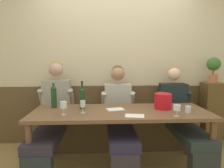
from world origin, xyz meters
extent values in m
cube|color=beige|center=(0.00, 1.09, 1.40)|extent=(6.80, 0.08, 2.80)
cube|color=brown|center=(0.00, 1.04, 0.46)|extent=(6.80, 0.03, 0.93)
cube|color=brown|center=(0.00, 0.81, 0.22)|extent=(2.44, 0.42, 0.44)
cube|color=brown|center=(0.00, 0.81, 0.47)|extent=(2.39, 0.39, 0.05)
cube|color=brown|center=(0.00, 1.00, 0.71)|extent=(2.44, 0.04, 0.45)
cube|color=brown|center=(0.00, 0.18, 0.72)|extent=(2.14, 0.77, 0.04)
cylinder|color=brown|center=(-1.00, -0.14, 0.35)|extent=(0.07, 0.07, 0.70)
cylinder|color=brown|center=(1.00, -0.14, 0.35)|extent=(0.07, 0.07, 0.70)
cylinder|color=brown|center=(-1.00, 0.49, 0.35)|extent=(0.07, 0.07, 0.70)
cylinder|color=brown|center=(1.00, 0.49, 0.35)|extent=(0.07, 0.07, 0.70)
cube|color=#2D2836|center=(-0.90, 0.26, 0.43)|extent=(0.34, 1.03, 0.11)
cube|color=#9C968B|center=(-0.90, 0.81, 0.77)|extent=(0.41, 0.20, 0.57)
sphere|color=tan|center=(-0.90, 0.80, 1.21)|extent=(0.21, 0.21, 0.21)
sphere|color=olive|center=(-0.90, 0.83, 1.24)|extent=(0.19, 0.19, 0.19)
cylinder|color=#9C968B|center=(-1.12, 0.77, 0.81)|extent=(0.08, 0.20, 0.27)
cylinder|color=#9C968B|center=(-0.69, 0.77, 0.81)|extent=(0.08, 0.20, 0.27)
cube|color=#292540|center=(0.02, 0.25, 0.43)|extent=(0.33, 1.03, 0.11)
cube|color=#B3B2A7|center=(0.02, 0.81, 0.74)|extent=(0.40, 0.21, 0.50)
sphere|color=#A67556|center=(0.02, 0.80, 1.15)|extent=(0.21, 0.21, 0.21)
sphere|color=#4F3A28|center=(0.02, 0.83, 1.18)|extent=(0.20, 0.20, 0.20)
cylinder|color=#B3B2A7|center=(-0.20, 0.77, 0.76)|extent=(0.08, 0.20, 0.27)
cylinder|color=#B3B2A7|center=(0.23, 0.77, 0.76)|extent=(0.08, 0.20, 0.27)
cube|color=#292F2E|center=(0.88, -0.21, 0.19)|extent=(0.30, 0.14, 0.38)
cube|color=#283232|center=(0.88, 0.26, 0.43)|extent=(0.34, 1.03, 0.11)
cube|color=#1C2728|center=(0.88, 0.81, 0.74)|extent=(0.40, 0.20, 0.51)
sphere|color=beige|center=(0.88, 0.80, 1.15)|extent=(0.20, 0.20, 0.20)
sphere|color=#9C6F40|center=(0.88, 0.83, 1.17)|extent=(0.18, 0.18, 0.18)
cylinder|color=#1C2728|center=(0.66, 0.77, 0.76)|extent=(0.08, 0.20, 0.27)
cylinder|color=#1C2728|center=(1.09, 0.77, 0.76)|extent=(0.08, 0.20, 0.27)
cylinder|color=red|center=(0.55, 0.25, 0.84)|extent=(0.22, 0.22, 0.19)
cylinder|color=#1D3D1F|center=(-0.85, 0.38, 0.86)|extent=(0.07, 0.07, 0.23)
sphere|color=#1D3D1F|center=(-0.85, 0.38, 0.99)|extent=(0.07, 0.07, 0.07)
cylinder|color=#1D3D1F|center=(-0.85, 0.38, 1.03)|extent=(0.03, 0.03, 0.08)
cylinder|color=gold|center=(-0.85, 0.38, 1.08)|extent=(0.03, 0.03, 0.02)
cylinder|color=#163E1F|center=(-0.47, 0.31, 0.85)|extent=(0.07, 0.07, 0.21)
sphere|color=#163E1F|center=(-0.47, 0.31, 0.97)|extent=(0.07, 0.07, 0.07)
cylinder|color=#163E1F|center=(-0.47, 0.31, 1.02)|extent=(0.03, 0.03, 0.10)
cylinder|color=black|center=(-0.47, 0.31, 1.08)|extent=(0.03, 0.03, 0.02)
cylinder|color=silver|center=(-0.66, 0.02, 0.74)|extent=(0.06, 0.06, 0.00)
cylinder|color=silver|center=(-0.66, 0.02, 0.78)|extent=(0.01, 0.01, 0.07)
cylinder|color=silver|center=(-0.66, 0.02, 0.86)|extent=(0.07, 0.07, 0.08)
cylinder|color=#EEE27A|center=(-0.66, 0.02, 0.83)|extent=(0.07, 0.07, 0.02)
cylinder|color=silver|center=(0.64, 0.47, 0.74)|extent=(0.06, 0.06, 0.00)
cylinder|color=silver|center=(0.64, 0.47, 0.79)|extent=(0.01, 0.01, 0.08)
cylinder|color=silver|center=(0.64, 0.47, 0.86)|extent=(0.07, 0.07, 0.06)
cylinder|color=#E1DE7F|center=(0.64, 0.47, 0.83)|extent=(0.06, 0.06, 0.02)
cylinder|color=silver|center=(0.60, -0.09, 0.74)|extent=(0.07, 0.07, 0.00)
cylinder|color=silver|center=(0.60, -0.09, 0.78)|extent=(0.01, 0.01, 0.06)
cylinder|color=silver|center=(0.60, -0.09, 0.84)|extent=(0.08, 0.08, 0.06)
cylinder|color=silver|center=(-0.45, 0.10, 0.74)|extent=(0.06, 0.06, 0.00)
cylinder|color=silver|center=(-0.45, 0.10, 0.78)|extent=(0.01, 0.01, 0.07)
cylinder|color=silver|center=(-0.45, 0.10, 0.85)|extent=(0.06, 0.06, 0.08)
cylinder|color=#F0D98D|center=(-0.45, 0.10, 0.83)|extent=(0.05, 0.05, 0.03)
cylinder|color=silver|center=(0.79, 0.05, 0.78)|extent=(0.07, 0.07, 0.08)
cube|color=white|center=(0.14, -0.06, 0.74)|extent=(0.23, 0.18, 0.00)
cube|color=white|center=(-0.06, 0.25, 0.74)|extent=(0.24, 0.20, 0.00)
cube|color=brown|center=(1.52, 0.86, 0.50)|extent=(0.28, 0.28, 1.00)
cylinder|color=#B56345|center=(1.52, 0.86, 1.06)|extent=(0.14, 0.14, 0.13)
cylinder|color=brown|center=(1.52, 0.86, 1.17)|extent=(0.02, 0.02, 0.08)
sphere|color=#3A692B|center=(1.52, 0.86, 1.29)|extent=(0.21, 0.21, 0.21)
camera|label=1|loc=(-0.22, -2.25, 1.37)|focal=32.71mm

